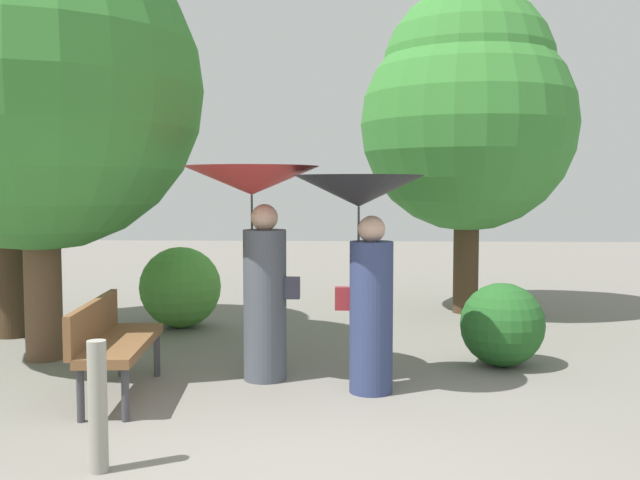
% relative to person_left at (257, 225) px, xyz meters
% --- Properties ---
extents(person_left, '(1.26, 1.26, 1.99)m').
position_rel_person_left_xyz_m(person_left, '(0.00, 0.00, 0.00)').
color(person_left, '#474C56').
rests_on(person_left, ground).
extents(person_right, '(1.14, 1.14, 1.90)m').
position_rel_person_left_xyz_m(person_right, '(0.98, -0.38, -0.08)').
color(person_right, navy).
rests_on(person_right, ground).
extents(park_bench, '(0.63, 1.54, 0.83)m').
position_rel_person_left_xyz_m(park_bench, '(-1.16, -0.64, -0.94)').
color(park_bench, '#38383D').
rests_on(park_bench, ground).
extents(tree_near_left, '(3.09, 3.09, 5.12)m').
position_rel_person_left_xyz_m(tree_near_left, '(-3.23, 1.81, 1.87)').
color(tree_near_left, '#42301E').
rests_on(tree_near_left, ground).
extents(tree_near_right, '(3.03, 3.03, 4.62)m').
position_rel_person_left_xyz_m(tree_near_right, '(2.50, 3.75, 1.47)').
color(tree_near_right, '#42301E').
rests_on(tree_near_right, ground).
extents(tree_mid_left, '(3.36, 3.36, 4.92)m').
position_rel_person_left_xyz_m(tree_mid_left, '(-2.33, 0.67, 1.61)').
color(tree_mid_left, brown).
rests_on(tree_mid_left, ground).
extents(bush_path_left, '(0.84, 0.84, 0.84)m').
position_rel_person_left_xyz_m(bush_path_left, '(2.39, 0.61, -1.03)').
color(bush_path_left, '#235B23').
rests_on(bush_path_left, ground).
extents(bush_path_right, '(1.04, 1.04, 1.04)m').
position_rel_person_left_xyz_m(bush_path_right, '(-1.32, 2.46, -0.93)').
color(bush_path_right, '#4C9338').
rests_on(bush_path_right, ground).
extents(path_marker_post, '(0.12, 0.12, 0.84)m').
position_rel_person_left_xyz_m(path_marker_post, '(-0.71, -2.27, -1.03)').
color(path_marker_post, gray).
rests_on(path_marker_post, ground).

